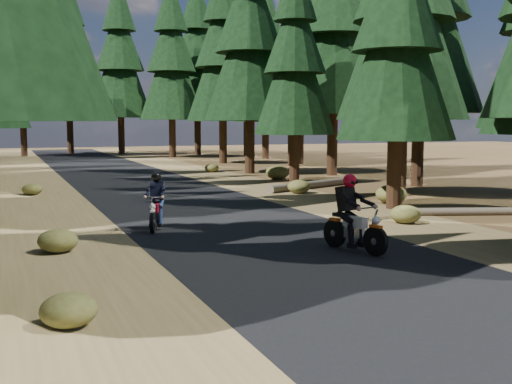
# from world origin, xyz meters

# --- Properties ---
(ground) EXTENTS (120.00, 120.00, 0.00)m
(ground) POSITION_xyz_m (0.00, 0.00, 0.00)
(ground) COLOR #463519
(ground) RESTS_ON ground
(road) EXTENTS (6.00, 100.00, 0.01)m
(road) POSITION_xyz_m (0.00, 5.00, 0.01)
(road) COLOR black
(road) RESTS_ON ground
(shoulder_l) EXTENTS (3.20, 100.00, 0.01)m
(shoulder_l) POSITION_xyz_m (-4.60, 5.00, 0.00)
(shoulder_l) COLOR brown
(shoulder_l) RESTS_ON ground
(shoulder_r) EXTENTS (3.20, 100.00, 0.01)m
(shoulder_r) POSITION_xyz_m (4.60, 5.00, 0.00)
(shoulder_r) COLOR brown
(shoulder_r) RESTS_ON ground
(pine_forest) EXTENTS (34.59, 55.08, 16.32)m
(pine_forest) POSITION_xyz_m (-0.02, 21.05, 7.89)
(pine_forest) COLOR black
(pine_forest) RESTS_ON ground
(log_near) EXTENTS (5.43, 2.83, 0.32)m
(log_near) POSITION_xyz_m (6.70, 11.31, 0.16)
(log_near) COLOR #4C4233
(log_near) RESTS_ON ground
(log_far) EXTENTS (3.82, 1.50, 0.24)m
(log_far) POSITION_xyz_m (7.60, 2.21, 0.12)
(log_far) COLOR #4C4233
(log_far) RESTS_ON ground
(understory_shrubs) EXTENTS (14.87, 30.86, 0.70)m
(understory_shrubs) POSITION_xyz_m (1.66, 7.78, 0.29)
(understory_shrubs) COLOR #474C1E
(understory_shrubs) RESTS_ON ground
(rider_lead) EXTENTS (1.05, 1.99, 1.70)m
(rider_lead) POSITION_xyz_m (1.25, -1.18, 0.57)
(rider_lead) COLOR beige
(rider_lead) RESTS_ON road
(rider_follow) EXTENTS (1.10, 1.77, 1.51)m
(rider_follow) POSITION_xyz_m (-2.13, 3.28, 0.51)
(rider_follow) COLOR maroon
(rider_follow) RESTS_ON road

